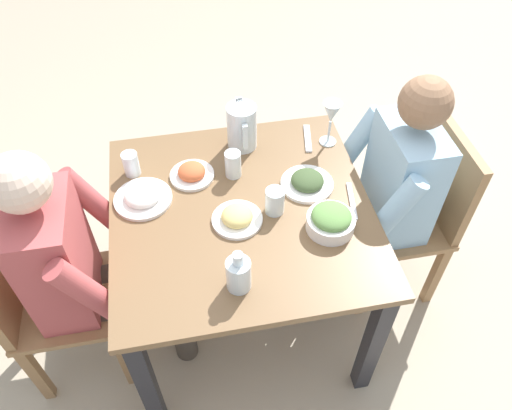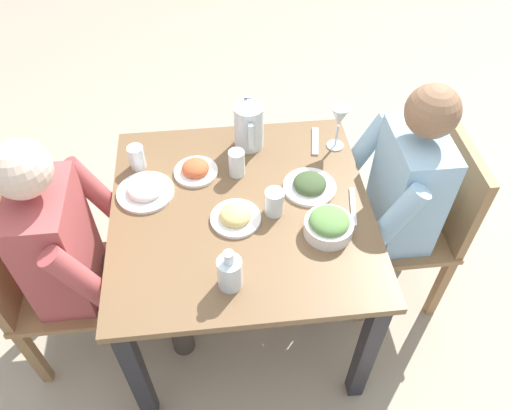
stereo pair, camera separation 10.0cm
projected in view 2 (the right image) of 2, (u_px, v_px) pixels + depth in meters
ground_plane at (245, 311)px, 2.37m from camera, size 8.00×8.00×0.00m
dining_table at (242, 228)px, 1.92m from camera, size 0.95×0.95×0.73m
chair_near at (42, 280)px, 1.92m from camera, size 0.40×0.40×0.85m
chair_far at (423, 219)px, 2.13m from camera, size 0.40×0.40×0.85m
diner_near at (86, 253)px, 1.83m from camera, size 0.48×0.53×1.15m
diner_far at (383, 200)px, 2.01m from camera, size 0.48×0.53×1.15m
water_pitcher at (249, 126)px, 2.00m from camera, size 0.16×0.12×0.19m
salad_bowl at (329, 225)px, 1.73m from camera, size 0.17×0.17×0.09m
plate_rice_curry at (196, 170)px, 1.95m from camera, size 0.17×0.17×0.06m
plate_fries at (236, 216)px, 1.79m from camera, size 0.18×0.18×0.06m
plate_yoghurt at (145, 190)px, 1.87m from camera, size 0.22×0.22×0.05m
plate_dolmas at (310, 185)px, 1.89m from camera, size 0.20×0.20×0.05m
water_glass_near_right at (274, 202)px, 1.79m from camera, size 0.07×0.07×0.10m
water_glass_by_pitcher at (238, 163)px, 1.92m from camera, size 0.06×0.06×0.11m
water_glass_far_left at (137, 157)px, 1.95m from camera, size 0.06×0.06×0.10m
wine_glass at (339, 119)px, 1.96m from camera, size 0.08×0.08×0.20m
oil_carafe at (230, 274)px, 1.57m from camera, size 0.08×0.08×0.16m
fork_near at (315, 141)px, 2.08m from camera, size 0.17×0.06×0.01m
knife_near at (353, 207)px, 1.84m from camera, size 0.19×0.05×0.01m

